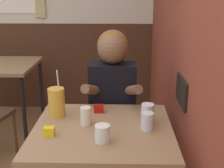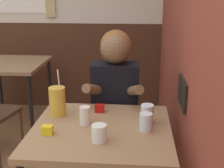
# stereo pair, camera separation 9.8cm
# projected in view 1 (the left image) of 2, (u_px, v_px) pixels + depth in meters

# --- Properties ---
(brick_wall_right) EXTENTS (0.08, 4.57, 2.70)m
(brick_wall_right) POSITION_uv_depth(u_px,v_px,m) (173.00, 10.00, 2.49)
(brick_wall_right) COLOR brown
(brick_wall_right) RESTS_ON ground_plane
(back_wall) EXTENTS (5.32, 0.09, 2.70)m
(back_wall) POSITION_uv_depth(u_px,v_px,m) (57.00, 2.00, 3.78)
(back_wall) COLOR beige
(back_wall) RESTS_ON ground_plane
(main_table) EXTENTS (0.81, 0.76, 0.75)m
(main_table) POSITION_uv_depth(u_px,v_px,m) (103.00, 141.00, 1.83)
(main_table) COLOR #93704C
(main_table) RESTS_ON ground_plane
(background_table) EXTENTS (0.71, 0.78, 0.75)m
(background_table) POSITION_uv_depth(u_px,v_px,m) (2.00, 72.00, 3.34)
(background_table) COLOR #93704C
(background_table) RESTS_ON ground_plane
(person_seated) EXTENTS (0.42, 0.41, 1.24)m
(person_seated) POSITION_uv_depth(u_px,v_px,m) (113.00, 107.00, 2.33)
(person_seated) COLOR black
(person_seated) RESTS_ON ground_plane
(cocktail_pitcher) EXTENTS (0.10, 0.10, 0.30)m
(cocktail_pitcher) POSITION_uv_depth(u_px,v_px,m) (57.00, 102.00, 1.94)
(cocktail_pitcher) COLOR gold
(cocktail_pitcher) RESTS_ON main_table
(glass_near_pitcher) EXTENTS (0.08, 0.08, 0.11)m
(glass_near_pitcher) POSITION_uv_depth(u_px,v_px,m) (148.00, 113.00, 1.87)
(glass_near_pitcher) COLOR silver
(glass_near_pitcher) RESTS_ON main_table
(glass_center) EXTENTS (0.08, 0.08, 0.09)m
(glass_center) POSITION_uv_depth(u_px,v_px,m) (102.00, 134.00, 1.63)
(glass_center) COLOR silver
(glass_center) RESTS_ON main_table
(glass_far_side) EXTENTS (0.07, 0.07, 0.11)m
(glass_far_side) POSITION_uv_depth(u_px,v_px,m) (86.00, 116.00, 1.83)
(glass_far_side) COLOR silver
(glass_far_side) RESTS_ON main_table
(glass_by_brick) EXTENTS (0.07, 0.07, 0.10)m
(glass_by_brick) POSITION_uv_depth(u_px,v_px,m) (147.00, 121.00, 1.77)
(glass_by_brick) COLOR silver
(glass_by_brick) RESTS_ON main_table
(condiment_ketchup) EXTENTS (0.06, 0.04, 0.05)m
(condiment_ketchup) POSITION_uv_depth(u_px,v_px,m) (99.00, 109.00, 2.02)
(condiment_ketchup) COLOR #B7140F
(condiment_ketchup) RESTS_ON main_table
(condiment_mustard) EXTENTS (0.06, 0.04, 0.05)m
(condiment_mustard) POSITION_uv_depth(u_px,v_px,m) (49.00, 131.00, 1.70)
(condiment_mustard) COLOR yellow
(condiment_mustard) RESTS_ON main_table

